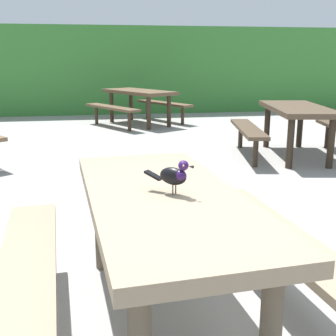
{
  "coord_description": "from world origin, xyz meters",
  "views": [
    {
      "loc": [
        -0.58,
        -1.93,
        1.41
      ],
      "look_at": [
        -0.21,
        0.27,
        0.84
      ],
      "focal_mm": 46.12,
      "sensor_mm": 36.0,
      "label": 1
    }
  ],
  "objects": [
    {
      "name": "ground_plane",
      "position": [
        0.0,
        0.0,
        0.0
      ],
      "size": [
        60.0,
        60.0,
        0.0
      ],
      "primitive_type": "plane",
      "color": "gray"
    },
    {
      "name": "hedge_wall",
      "position": [
        0.0,
        10.43,
        1.1
      ],
      "size": [
        28.0,
        2.33,
        2.21
      ],
      "primitive_type": "cube",
      "color": "#387A33",
      "rests_on": "ground"
    },
    {
      "name": "picnic_table_foreground",
      "position": [
        -0.25,
        0.16,
        0.56
      ],
      "size": [
        1.82,
        1.86,
        0.74
      ],
      "color": "#84725B",
      "rests_on": "ground"
    },
    {
      "name": "bird_grackle",
      "position": [
        -0.2,
        0.11,
        0.84
      ],
      "size": [
        0.23,
        0.21,
        0.18
      ],
      "color": "black",
      "rests_on": "picnic_table_foreground"
    },
    {
      "name": "picnic_table_mid_right",
      "position": [
        2.31,
        3.89,
        0.56
      ],
      "size": [
        1.95,
        1.98,
        0.74
      ],
      "color": "#473828",
      "rests_on": "ground"
    },
    {
      "name": "picnic_table_far_centre",
      "position": [
        0.39,
        7.47,
        0.56
      ],
      "size": [
        2.31,
        2.32,
        0.74
      ],
      "color": "brown",
      "rests_on": "ground"
    }
  ]
}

